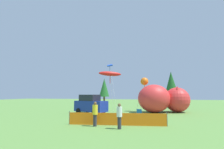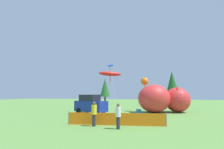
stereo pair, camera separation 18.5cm
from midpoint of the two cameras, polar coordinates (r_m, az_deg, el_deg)
The scene contains 12 objects.
ground_plane at distance 18.08m, azimuth 1.14°, elevation -13.91°, with size 120.00×120.00×0.00m, color #609342.
parked_car at distance 21.83m, azimuth -6.75°, elevation -9.64°, with size 4.38×2.94×2.29m.
folding_chair at distance 17.85m, azimuth 9.20°, elevation -12.29°, with size 0.62×0.62×0.89m.
inflatable_cat at distance 23.64m, azimuth 16.36°, elevation -7.85°, with size 7.13×5.23×3.59m.
safety_fence at distance 13.72m, azimuth 1.64°, elevation -14.36°, with size 7.46×1.03×1.02m.
spectator_in_yellow_shirt at distance 13.33m, azimuth -5.48°, elevation -12.33°, with size 0.39×0.39×1.80m.
spectator_in_blue_shirt at distance 12.25m, azimuth 2.46°, elevation -13.08°, with size 0.38×0.38×1.72m.
kite_orange_flower at distance 24.37m, azimuth 10.80°, elevation -2.23°, with size 1.82×1.07×4.63m.
kite_blue_box at distance 29.51m, azimuth -0.38°, elevation 2.74°, with size 2.16×2.38×7.49m.
kite_red_lizard at distance 23.18m, azimuth -0.40°, elevation 0.22°, with size 3.03×2.14×5.44m.
horizon_tree_east at distance 51.57m, azimuth 19.15°, elevation -2.74°, with size 3.63×3.63×8.67m.
horizon_tree_west at distance 50.12m, azimuth -2.17°, elevation -4.28°, with size 2.86×2.86×6.84m.
Camera 2 is at (4.27, -17.41, 2.37)m, focal length 28.00 mm.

